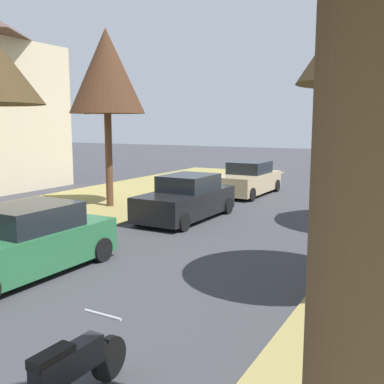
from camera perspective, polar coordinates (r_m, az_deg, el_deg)
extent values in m
cylinder|color=brown|center=(2.47, 19.25, -17.57)|extent=(0.45, 0.45, 4.58)
cylinder|color=#533523|center=(18.76, -10.33, 3.92)|extent=(0.29, 0.29, 3.73)
cone|color=#422819|center=(18.80, -10.63, 14.63)|extent=(2.97, 2.97, 3.29)
cylinder|color=#533523|center=(18.86, -12.71, 11.00)|extent=(0.83, 1.39, 1.07)
cylinder|color=#533523|center=(19.01, -11.99, 11.68)|extent=(0.31, 1.20, 1.49)
cube|color=#28663D|center=(11.03, -20.33, -6.73)|extent=(1.89, 4.43, 0.85)
cube|color=black|center=(11.01, -19.65, -2.96)|extent=(1.63, 2.05, 0.56)
cylinder|color=black|center=(11.62, -11.19, -7.06)|extent=(0.21, 0.60, 0.60)
cylinder|color=black|center=(12.79, -17.16, -5.83)|extent=(0.21, 0.60, 0.60)
cube|color=black|center=(16.25, -0.78, -1.37)|extent=(1.89, 4.43, 0.85)
cube|color=black|center=(16.33, -0.40, 1.19)|extent=(1.63, 2.05, 0.56)
cylinder|color=black|center=(14.48, -1.09, -3.78)|extent=(0.21, 0.60, 0.60)
cylinder|color=black|center=(15.41, -6.68, -3.07)|extent=(0.21, 0.60, 0.60)
cylinder|color=black|center=(17.34, 4.45, -1.73)|extent=(0.21, 0.60, 0.60)
cylinder|color=black|center=(18.13, -0.53, -1.24)|extent=(0.21, 0.60, 0.60)
cube|color=tan|center=(21.96, 6.96, 1.19)|extent=(1.89, 4.43, 0.85)
cube|color=black|center=(22.09, 7.21, 3.07)|extent=(1.63, 2.05, 0.56)
cylinder|color=black|center=(20.17, 7.43, -0.31)|extent=(0.21, 0.60, 0.60)
cylinder|color=black|center=(20.87, 3.00, 0.05)|extent=(0.21, 0.60, 0.60)
cylinder|color=black|center=(23.23, 10.49, 0.79)|extent=(0.21, 0.60, 0.60)
cylinder|color=black|center=(23.84, 6.53, 1.08)|extent=(0.21, 0.60, 0.60)
cylinder|color=black|center=(6.58, -10.31, -19.73)|extent=(0.12, 0.60, 0.60)
cube|color=black|center=(5.99, -15.16, -19.91)|extent=(0.27, 1.02, 0.36)
cube|color=black|center=(5.75, -17.11, -19.04)|extent=(0.24, 0.57, 0.12)
cylinder|color=#9EA0A5|center=(6.23, -11.09, -14.80)|extent=(0.60, 0.06, 0.04)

